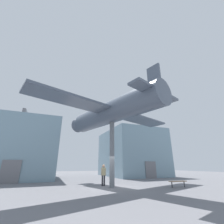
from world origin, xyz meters
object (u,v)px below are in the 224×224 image
(visitor_person, at_px, (103,173))
(plaza_bench, at_px, (178,182))
(support_pylon_central, at_px, (112,153))
(suspended_airplane, at_px, (110,113))

(visitor_person, height_order, plaza_bench, visitor_person)
(support_pylon_central, xyz_separation_m, plaza_bench, (5.20, -2.04, -2.38))
(suspended_airplane, bearing_deg, plaza_bench, -42.01)
(support_pylon_central, distance_m, suspended_airplane, 3.91)
(visitor_person, relative_size, plaza_bench, 1.13)
(support_pylon_central, height_order, suspended_airplane, suspended_airplane)
(support_pylon_central, xyz_separation_m, visitor_person, (-0.35, 1.24, -1.74))
(visitor_person, bearing_deg, support_pylon_central, 112.20)
(support_pylon_central, relative_size, plaza_bench, 3.46)
(support_pylon_central, distance_m, visitor_person, 2.17)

